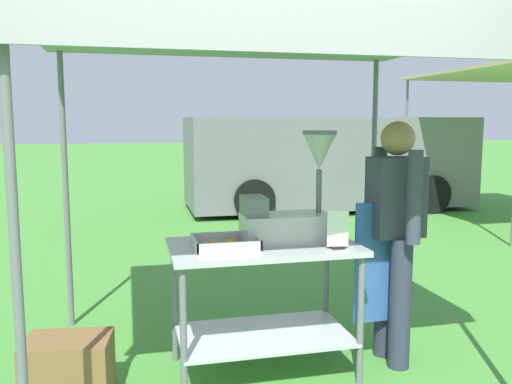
% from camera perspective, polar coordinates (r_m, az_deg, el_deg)
% --- Properties ---
extents(ground_plane, '(70.00, 70.00, 0.00)m').
position_cam_1_polar(ground_plane, '(8.31, -9.34, -3.84)').
color(ground_plane, '#478E38').
extents(stall_canopy, '(2.77, 2.17, 2.18)m').
position_cam_1_polar(stall_canopy, '(3.45, 0.41, 15.59)').
color(stall_canopy, slate).
rests_on(stall_canopy, ground).
extents(donut_cart, '(1.18, 0.69, 0.84)m').
position_cam_1_polar(donut_cart, '(3.46, 0.78, -9.21)').
color(donut_cart, '#B7B7BC').
rests_on(donut_cart, ground).
extents(donut_tray, '(0.39, 0.33, 0.07)m').
position_cam_1_polar(donut_tray, '(3.29, -3.17, -5.62)').
color(donut_tray, '#B7B7BC').
rests_on(donut_tray, donut_cart).
extents(donut_fryer, '(0.61, 0.28, 0.71)m').
position_cam_1_polar(donut_fryer, '(3.45, 3.81, -1.49)').
color(donut_fryer, '#B7B7BC').
rests_on(donut_fryer, donut_cart).
extents(menu_sign, '(0.13, 0.05, 0.24)m').
position_cam_1_polar(menu_sign, '(3.30, 8.64, -4.27)').
color(menu_sign, black).
rests_on(menu_sign, donut_cart).
extents(vendor, '(0.45, 0.53, 1.61)m').
position_cam_1_polar(vendor, '(3.66, 14.37, -3.86)').
color(vendor, '#2D3347').
rests_on(vendor, ground).
extents(supply_crate, '(0.53, 0.40, 0.36)m').
position_cam_1_polar(supply_crate, '(3.49, -19.20, -17.12)').
color(supply_crate, brown).
rests_on(supply_crate, ground).
extents(van_grey, '(5.20, 2.17, 1.69)m').
position_cam_1_polar(van_grey, '(10.14, 7.47, 3.22)').
color(van_grey, slate).
rests_on(van_grey, ground).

